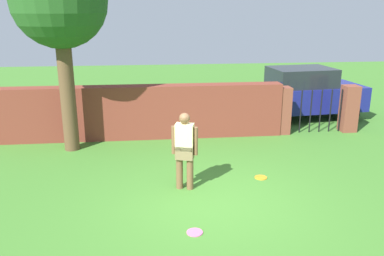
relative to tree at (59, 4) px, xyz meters
name	(u,v)px	position (x,y,z in m)	size (l,w,h in m)	color
ground_plane	(215,203)	(3.28, -3.47, -3.70)	(40.00, 40.00, 0.00)	#3D7528
brick_wall	(139,112)	(1.78, 0.80, -2.94)	(8.19, 0.50, 1.52)	brown
tree	(59,4)	(0.00, 0.00, 0.00)	(2.31, 2.31, 4.94)	brown
person	(185,148)	(2.75, -2.74, -2.81)	(0.52, 0.31, 1.62)	brown
fence_gate	(316,110)	(7.01, 0.80, -3.01)	(2.52, 0.44, 1.40)	brown
car	(300,93)	(7.11, 2.39, -2.84)	(4.36, 2.27, 1.72)	navy
frisbee_pink	(195,232)	(2.76, -4.48, -3.70)	(0.27, 0.27, 0.02)	pink
frisbee_orange	(261,177)	(4.47, -2.39, -3.70)	(0.27, 0.27, 0.02)	orange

